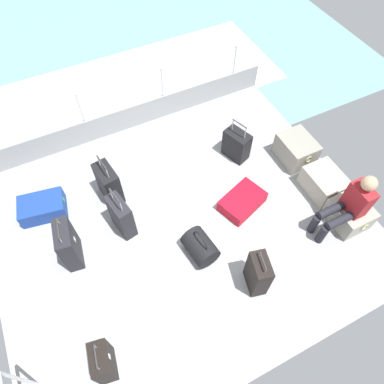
{
  "coord_description": "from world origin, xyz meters",
  "views": [
    {
      "loc": [
        2.3,
        -0.96,
        4.5
      ],
      "look_at": [
        -0.28,
        0.31,
        0.25
      ],
      "focal_mm": 32.77,
      "sensor_mm": 36.0,
      "label": 1
    }
  ],
  "objects_px": {
    "cargo_crate_1": "(324,183)",
    "suitcase_5": "(121,216)",
    "suitcase_1": "(236,145)",
    "cargo_crate_2": "(349,214)",
    "cargo_crate_0": "(296,150)",
    "duffel_bag": "(200,247)",
    "suitcase_7": "(242,201)",
    "suitcase_3": "(258,274)",
    "suitcase_4": "(103,362)",
    "passenger_seated": "(349,205)",
    "suitcase_6": "(109,184)",
    "suitcase_0": "(43,207)",
    "suitcase_2": "(69,245)"
  },
  "relations": [
    {
      "from": "suitcase_2",
      "to": "cargo_crate_2",
      "type": "bearing_deg",
      "value": 72.09
    },
    {
      "from": "cargo_crate_2",
      "to": "suitcase_2",
      "type": "xyz_separation_m",
      "value": [
        -1.2,
        -3.7,
        0.17
      ]
    },
    {
      "from": "suitcase_1",
      "to": "suitcase_4",
      "type": "xyz_separation_m",
      "value": [
        2.11,
        -2.92,
        0.02
      ]
    },
    {
      "from": "cargo_crate_0",
      "to": "cargo_crate_2",
      "type": "distance_m",
      "value": 1.31
    },
    {
      "from": "cargo_crate_0",
      "to": "suitcase_4",
      "type": "height_order",
      "value": "suitcase_4"
    },
    {
      "from": "passenger_seated",
      "to": "cargo_crate_1",
      "type": "bearing_deg",
      "value": 162.03
    },
    {
      "from": "suitcase_2",
      "to": "suitcase_6",
      "type": "xyz_separation_m",
      "value": [
        -0.73,
        0.78,
        -0.04
      ]
    },
    {
      "from": "suitcase_7",
      "to": "cargo_crate_2",
      "type": "bearing_deg",
      "value": 53.75
    },
    {
      "from": "cargo_crate_1",
      "to": "suitcase_1",
      "type": "bearing_deg",
      "value": -145.12
    },
    {
      "from": "cargo_crate_2",
      "to": "suitcase_1",
      "type": "distance_m",
      "value": 1.98
    },
    {
      "from": "suitcase_2",
      "to": "suitcase_7",
      "type": "distance_m",
      "value": 2.51
    },
    {
      "from": "cargo_crate_0",
      "to": "cargo_crate_1",
      "type": "xyz_separation_m",
      "value": [
        0.72,
        0.0,
        -0.02
      ]
    },
    {
      "from": "cargo_crate_1",
      "to": "suitcase_1",
      "type": "relative_size",
      "value": 0.87
    },
    {
      "from": "suitcase_5",
      "to": "suitcase_1",
      "type": "bearing_deg",
      "value": 102.72
    },
    {
      "from": "suitcase_1",
      "to": "suitcase_3",
      "type": "relative_size",
      "value": 1.0
    },
    {
      "from": "cargo_crate_2",
      "to": "suitcase_5",
      "type": "bearing_deg",
      "value": -114.14
    },
    {
      "from": "cargo_crate_1",
      "to": "suitcase_4",
      "type": "height_order",
      "value": "suitcase_4"
    },
    {
      "from": "cargo_crate_0",
      "to": "duffel_bag",
      "type": "xyz_separation_m",
      "value": [
        0.83,
        -2.15,
        -0.03
      ]
    },
    {
      "from": "suitcase_6",
      "to": "suitcase_7",
      "type": "distance_m",
      "value": 1.99
    },
    {
      "from": "suitcase_0",
      "to": "suitcase_5",
      "type": "bearing_deg",
      "value": 51.86
    },
    {
      "from": "suitcase_3",
      "to": "duffel_bag",
      "type": "relative_size",
      "value": 1.45
    },
    {
      "from": "cargo_crate_1",
      "to": "suitcase_7",
      "type": "xyz_separation_m",
      "value": [
        -0.3,
        -1.24,
        -0.09
      ]
    },
    {
      "from": "suitcase_1",
      "to": "suitcase_5",
      "type": "distance_m",
      "value": 2.17
    },
    {
      "from": "suitcase_3",
      "to": "duffel_bag",
      "type": "distance_m",
      "value": 0.84
    },
    {
      "from": "cargo_crate_1",
      "to": "cargo_crate_2",
      "type": "height_order",
      "value": "cargo_crate_1"
    },
    {
      "from": "cargo_crate_0",
      "to": "suitcase_2",
      "type": "height_order",
      "value": "suitcase_2"
    },
    {
      "from": "cargo_crate_2",
      "to": "suitcase_2",
      "type": "height_order",
      "value": "suitcase_2"
    },
    {
      "from": "suitcase_1",
      "to": "suitcase_5",
      "type": "bearing_deg",
      "value": -77.28
    },
    {
      "from": "cargo_crate_1",
      "to": "suitcase_3",
      "type": "bearing_deg",
      "value": -64.58
    },
    {
      "from": "suitcase_0",
      "to": "suitcase_5",
      "type": "relative_size",
      "value": 0.83
    },
    {
      "from": "suitcase_1",
      "to": "suitcase_6",
      "type": "xyz_separation_m",
      "value": [
        -0.13,
        -2.1,
        0.05
      ]
    },
    {
      "from": "suitcase_3",
      "to": "suitcase_4",
      "type": "height_order",
      "value": "suitcase_3"
    },
    {
      "from": "cargo_crate_2",
      "to": "suitcase_6",
      "type": "height_order",
      "value": "suitcase_6"
    },
    {
      "from": "suitcase_4",
      "to": "suitcase_6",
      "type": "xyz_separation_m",
      "value": [
        -2.25,
        0.82,
        0.03
      ]
    },
    {
      "from": "suitcase_6",
      "to": "cargo_crate_0",
      "type": "bearing_deg",
      "value": 78.11
    },
    {
      "from": "suitcase_3",
      "to": "duffel_bag",
      "type": "xyz_separation_m",
      "value": [
        -0.7,
        -0.44,
        -0.15
      ]
    },
    {
      "from": "cargo_crate_0",
      "to": "duffel_bag",
      "type": "bearing_deg",
      "value": -68.95
    },
    {
      "from": "suitcase_5",
      "to": "suitcase_6",
      "type": "xyz_separation_m",
      "value": [
        -0.61,
        0.02,
        -0.01
      ]
    },
    {
      "from": "passenger_seated",
      "to": "suitcase_5",
      "type": "xyz_separation_m",
      "value": [
        -1.32,
        -2.76,
        -0.23
      ]
    },
    {
      "from": "suitcase_4",
      "to": "suitcase_7",
      "type": "bearing_deg",
      "value": 115.82
    },
    {
      "from": "cargo_crate_1",
      "to": "suitcase_0",
      "type": "xyz_separation_m",
      "value": [
        -1.49,
        -3.93,
        -0.05
      ]
    },
    {
      "from": "cargo_crate_2",
      "to": "suitcase_0",
      "type": "relative_size",
      "value": 0.83
    },
    {
      "from": "cargo_crate_1",
      "to": "suitcase_5",
      "type": "bearing_deg",
      "value": -103.73
    },
    {
      "from": "suitcase_3",
      "to": "cargo_crate_2",
      "type": "bearing_deg",
      "value": 97.32
    },
    {
      "from": "cargo_crate_0",
      "to": "suitcase_6",
      "type": "height_order",
      "value": "suitcase_6"
    },
    {
      "from": "passenger_seated",
      "to": "suitcase_4",
      "type": "height_order",
      "value": "passenger_seated"
    },
    {
      "from": "cargo_crate_1",
      "to": "suitcase_7",
      "type": "relative_size",
      "value": 0.84
    },
    {
      "from": "suitcase_0",
      "to": "suitcase_3",
      "type": "height_order",
      "value": "suitcase_3"
    },
    {
      "from": "cargo_crate_1",
      "to": "duffel_bag",
      "type": "bearing_deg",
      "value": -87.05
    },
    {
      "from": "cargo_crate_0",
      "to": "suitcase_3",
      "type": "height_order",
      "value": "suitcase_3"
    }
  ]
}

